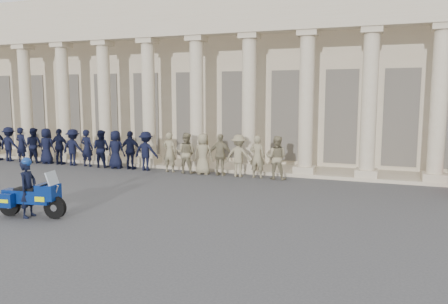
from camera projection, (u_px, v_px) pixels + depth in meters
ground at (130, 213)px, 13.26m from camera, size 90.00×90.00×0.00m
building at (261, 79)px, 26.39m from camera, size 40.00×12.50×9.00m
officer_rank at (118, 150)px, 21.20m from camera, size 16.61×0.70×1.86m
motorcycle at (32, 197)px, 12.76m from camera, size 2.16×0.97×1.39m
rider at (28, 187)px, 12.74m from camera, size 0.49×0.67×1.78m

